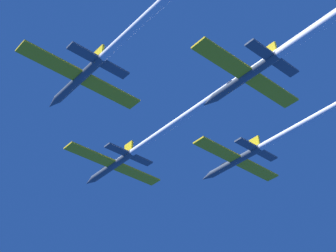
# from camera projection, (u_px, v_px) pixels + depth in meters

# --- Properties ---
(jet_lead) EXTENTS (18.68, 57.22, 3.09)m
(jet_lead) POSITION_uv_depth(u_px,v_px,m) (172.00, 125.00, 78.04)
(jet_lead) COLOR #4C5660
(jet_right_wing) EXTENTS (18.68, 56.44, 3.09)m
(jet_right_wing) POSITION_uv_depth(u_px,v_px,m) (310.00, 120.00, 77.41)
(jet_right_wing) COLOR #4C5660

